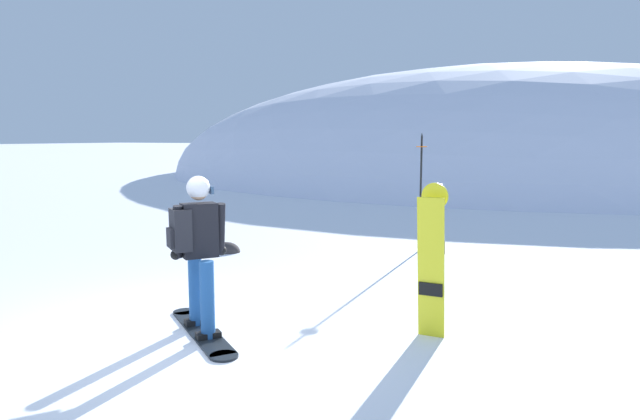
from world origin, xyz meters
name	(u,v)px	position (x,y,z in m)	size (l,w,h in m)	color
ground_plane	(183,341)	(0.00, 0.00, 0.00)	(300.00, 300.00, 0.00)	white
ridge_peak_main	(502,174)	(-0.85, 29.18, 0.00)	(37.79, 34.01, 11.79)	white
snowboarder_main	(197,250)	(0.00, 0.27, 0.92)	(1.52, 1.23, 1.71)	black
spare_snowboard	(432,261)	(2.30, 1.21, 0.84)	(0.28, 0.21, 1.65)	yellow
piste_marker_near	(421,184)	(0.93, 5.69, 1.25)	(0.20, 0.20, 2.20)	black
rock_dark	(227,252)	(-2.28, 4.06, 0.00)	(0.52, 0.44, 0.36)	#383333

